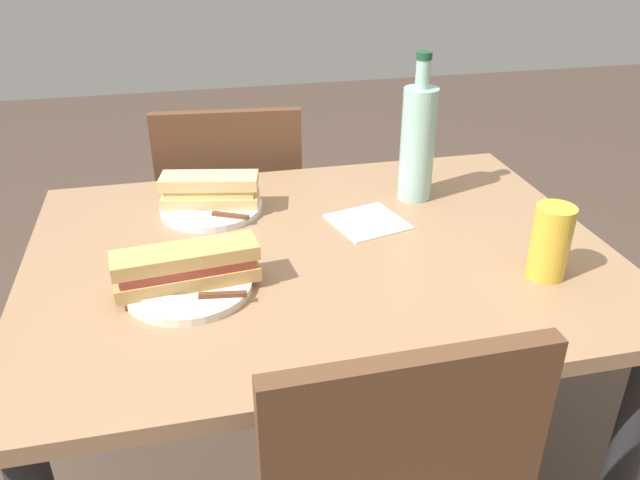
{
  "coord_description": "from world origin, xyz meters",
  "views": [
    {
      "loc": [
        0.24,
        1.06,
        1.34
      ],
      "look_at": [
        0.0,
        0.0,
        0.75
      ],
      "focal_mm": 35.79,
      "sensor_mm": 36.0,
      "label": 1
    }
  ],
  "objects_px": {
    "dining_table": "(320,298)",
    "chair_near": "(234,224)",
    "plate_near": "(212,208)",
    "beer_glass": "(550,242)",
    "plate_far": "(189,287)",
    "baguette_sandwich_far": "(186,266)",
    "knife_far": "(200,296)",
    "baguette_sandwich_near": "(210,190)",
    "water_bottle": "(418,141)",
    "knife_near": "(213,214)"
  },
  "relations": [
    {
      "from": "chair_near",
      "to": "baguette_sandwich_far",
      "type": "relative_size",
      "value": 3.44
    },
    {
      "from": "knife_near",
      "to": "baguette_sandwich_far",
      "type": "xyz_separation_m",
      "value": [
        0.06,
        0.26,
        0.03
      ]
    },
    {
      "from": "dining_table",
      "to": "knife_near",
      "type": "relative_size",
      "value": 6.76
    },
    {
      "from": "water_bottle",
      "to": "knife_near",
      "type": "bearing_deg",
      "value": 3.21
    },
    {
      "from": "dining_table",
      "to": "chair_near",
      "type": "height_order",
      "value": "chair_near"
    },
    {
      "from": "dining_table",
      "to": "beer_glass",
      "type": "relative_size",
      "value": 8.2
    },
    {
      "from": "knife_far",
      "to": "water_bottle",
      "type": "relative_size",
      "value": 0.55
    },
    {
      "from": "chair_near",
      "to": "knife_near",
      "type": "bearing_deg",
      "value": 80.64
    },
    {
      "from": "baguette_sandwich_near",
      "to": "plate_near",
      "type": "bearing_deg",
      "value": 0.0
    },
    {
      "from": "knife_near",
      "to": "plate_far",
      "type": "height_order",
      "value": "knife_near"
    },
    {
      "from": "dining_table",
      "to": "baguette_sandwich_far",
      "type": "distance_m",
      "value": 0.32
    },
    {
      "from": "knife_near",
      "to": "knife_far",
      "type": "height_order",
      "value": "same"
    },
    {
      "from": "baguette_sandwich_near",
      "to": "knife_near",
      "type": "relative_size",
      "value": 1.31
    },
    {
      "from": "knife_far",
      "to": "dining_table",
      "type": "bearing_deg",
      "value": -148.69
    },
    {
      "from": "baguette_sandwich_near",
      "to": "water_bottle",
      "type": "relative_size",
      "value": 0.66
    },
    {
      "from": "plate_near",
      "to": "chair_near",
      "type": "bearing_deg",
      "value": -100.68
    },
    {
      "from": "plate_near",
      "to": "baguette_sandwich_far",
      "type": "bearing_deg",
      "value": 78.86
    },
    {
      "from": "knife_far",
      "to": "beer_glass",
      "type": "bearing_deg",
      "value": 176.47
    },
    {
      "from": "knife_far",
      "to": "water_bottle",
      "type": "xyz_separation_m",
      "value": [
        -0.5,
        -0.34,
        0.11
      ]
    },
    {
      "from": "baguette_sandwich_far",
      "to": "dining_table",
      "type": "bearing_deg",
      "value": -159.74
    },
    {
      "from": "chair_near",
      "to": "knife_far",
      "type": "height_order",
      "value": "chair_near"
    },
    {
      "from": "baguette_sandwich_near",
      "to": "plate_far",
      "type": "bearing_deg",
      "value": 78.86
    },
    {
      "from": "knife_far",
      "to": "beer_glass",
      "type": "relative_size",
      "value": 1.32
    },
    {
      "from": "plate_far",
      "to": "chair_near",
      "type": "bearing_deg",
      "value": -100.89
    },
    {
      "from": "chair_near",
      "to": "knife_far",
      "type": "distance_m",
      "value": 0.81
    },
    {
      "from": "chair_near",
      "to": "plate_near",
      "type": "bearing_deg",
      "value": 79.32
    },
    {
      "from": "baguette_sandwich_near",
      "to": "knife_far",
      "type": "relative_size",
      "value": 1.2
    },
    {
      "from": "dining_table",
      "to": "beer_glass",
      "type": "height_order",
      "value": "beer_glass"
    },
    {
      "from": "baguette_sandwich_far",
      "to": "beer_glass",
      "type": "relative_size",
      "value": 1.85
    },
    {
      "from": "chair_near",
      "to": "knife_far",
      "type": "relative_size",
      "value": 4.82
    },
    {
      "from": "baguette_sandwich_far",
      "to": "water_bottle",
      "type": "relative_size",
      "value": 0.77
    },
    {
      "from": "plate_near",
      "to": "beer_glass",
      "type": "height_order",
      "value": "beer_glass"
    },
    {
      "from": "baguette_sandwich_far",
      "to": "water_bottle",
      "type": "distance_m",
      "value": 0.6
    },
    {
      "from": "baguette_sandwich_near",
      "to": "knife_near",
      "type": "height_order",
      "value": "baguette_sandwich_near"
    },
    {
      "from": "baguette_sandwich_near",
      "to": "water_bottle",
      "type": "xyz_separation_m",
      "value": [
        -0.45,
        0.03,
        0.08
      ]
    },
    {
      "from": "dining_table",
      "to": "plate_near",
      "type": "xyz_separation_m",
      "value": [
        0.19,
        -0.22,
        0.12
      ]
    },
    {
      "from": "dining_table",
      "to": "water_bottle",
      "type": "xyz_separation_m",
      "value": [
        -0.26,
        -0.19,
        0.25
      ]
    },
    {
      "from": "knife_far",
      "to": "baguette_sandwich_near",
      "type": "bearing_deg",
      "value": -97.09
    },
    {
      "from": "water_bottle",
      "to": "beer_glass",
      "type": "height_order",
      "value": "water_bottle"
    },
    {
      "from": "chair_near",
      "to": "plate_far",
      "type": "xyz_separation_m",
      "value": [
        0.14,
        0.7,
        0.24
      ]
    },
    {
      "from": "knife_near",
      "to": "beer_glass",
      "type": "height_order",
      "value": "beer_glass"
    },
    {
      "from": "chair_near",
      "to": "knife_near",
      "type": "xyz_separation_m",
      "value": [
        0.07,
        0.44,
        0.25
      ]
    },
    {
      "from": "baguette_sandwich_far",
      "to": "knife_far",
      "type": "distance_m",
      "value": 0.06
    },
    {
      "from": "beer_glass",
      "to": "plate_far",
      "type": "bearing_deg",
      "value": -8.01
    },
    {
      "from": "chair_near",
      "to": "baguette_sandwich_far",
      "type": "bearing_deg",
      "value": 79.11
    },
    {
      "from": "plate_far",
      "to": "baguette_sandwich_far",
      "type": "height_order",
      "value": "baguette_sandwich_far"
    },
    {
      "from": "dining_table",
      "to": "chair_near",
      "type": "relative_size",
      "value": 1.29
    },
    {
      "from": "chair_near",
      "to": "baguette_sandwich_near",
      "type": "height_order",
      "value": "chair_near"
    },
    {
      "from": "water_bottle",
      "to": "beer_glass",
      "type": "relative_size",
      "value": 2.39
    },
    {
      "from": "water_bottle",
      "to": "baguette_sandwich_near",
      "type": "bearing_deg",
      "value": -3.56
    }
  ]
}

